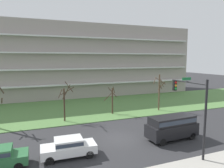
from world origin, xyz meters
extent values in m
plane|color=#2D2D30|center=(0.00, 0.00, 0.00)|extent=(160.00, 160.00, 0.00)
cube|color=#547F42|center=(0.00, 14.00, 0.04)|extent=(80.00, 16.00, 0.08)
cube|color=#9E938C|center=(0.00, 28.50, 7.55)|extent=(54.29, 13.01, 15.10)
cube|color=silver|center=(0.00, 21.55, 3.02)|extent=(52.12, 0.90, 0.24)
cube|color=silver|center=(0.00, 21.55, 6.04)|extent=(52.12, 0.90, 0.24)
cube|color=silver|center=(0.00, 21.55, 9.06)|extent=(52.12, 0.90, 0.24)
cube|color=silver|center=(0.00, 21.55, 12.08)|extent=(52.12, 0.90, 0.24)
cylinder|color=#423023|center=(-11.33, 7.98, 3.22)|extent=(0.33, 1.33, 0.87)
cylinder|color=#423023|center=(-4.35, 7.82, 2.14)|extent=(0.21, 0.21, 4.28)
cylinder|color=#423023|center=(-4.30, 8.03, 3.30)|extent=(0.51, 0.20, 0.92)
cylinder|color=#423023|center=(-4.77, 8.10, 3.60)|extent=(0.67, 0.96, 1.01)
cylinder|color=#423023|center=(-3.84, 8.61, 3.80)|extent=(1.66, 1.13, 1.16)
cylinder|color=#423023|center=(-3.79, 7.27, 4.52)|extent=(1.21, 1.22, 1.56)
cylinder|color=#423023|center=(-3.86, 8.07, 4.05)|extent=(0.61, 1.08, 1.52)
cylinder|color=#4C3828|center=(2.65, 8.96, 1.91)|extent=(0.23, 0.23, 3.81)
cylinder|color=#4C3828|center=(2.80, 8.78, 3.60)|extent=(0.50, 0.44, 1.03)
cylinder|color=#4C3828|center=(2.43, 8.40, 3.30)|extent=(1.24, 0.55, 1.46)
cylinder|color=#4C3828|center=(2.21, 9.67, 2.44)|extent=(1.51, 1.00, 0.94)
cylinder|color=brown|center=(10.09, 8.27, 2.81)|extent=(0.23, 0.23, 5.63)
cylinder|color=brown|center=(10.25, 7.98, 4.64)|extent=(0.69, 0.44, 0.65)
cylinder|color=brown|center=(9.82, 7.58, 4.69)|extent=(1.48, 0.65, 1.09)
cylinder|color=brown|center=(10.16, 7.98, 3.78)|extent=(0.69, 0.28, 0.91)
cylinder|color=brown|center=(10.32, 7.85, 4.08)|extent=(0.94, 0.58, 0.83)
cylinder|color=brown|center=(10.66, 8.50, 3.81)|extent=(0.59, 1.26, 1.46)
cylinder|color=brown|center=(9.58, 8.77, 4.64)|extent=(1.12, 1.12, 0.98)
cube|color=white|center=(-5.50, -2.00, 0.67)|extent=(4.46, 1.96, 0.70)
cube|color=white|center=(-5.50, -2.00, 1.29)|extent=(2.26, 1.74, 0.55)
cube|color=#2D3847|center=(-5.50, -2.00, 1.29)|extent=(2.22, 1.77, 0.30)
cylinder|color=black|center=(-3.93, -1.27, 0.32)|extent=(0.65, 0.24, 0.64)
cylinder|color=black|center=(-3.99, -2.85, 0.32)|extent=(0.65, 0.24, 0.64)
cylinder|color=black|center=(-7.01, -1.15, 0.32)|extent=(0.65, 0.24, 0.64)
cylinder|color=black|center=(-7.07, -2.73, 0.32)|extent=(0.65, 0.24, 0.64)
cube|color=black|center=(4.65, -2.00, 0.98)|extent=(5.29, 2.26, 1.25)
cube|color=black|center=(4.65, -2.00, 1.98)|extent=(4.69, 2.07, 0.75)
cube|color=#2D3847|center=(4.65, -2.00, 1.98)|extent=(4.60, 2.10, 0.41)
cylinder|color=black|center=(6.43, -1.02, 0.36)|extent=(0.73, 0.26, 0.72)
cylinder|color=black|center=(6.52, -2.80, 0.36)|extent=(0.73, 0.26, 0.72)
cylinder|color=black|center=(2.79, -1.20, 0.36)|extent=(0.73, 0.26, 0.72)
cylinder|color=black|center=(2.88, -2.98, 0.36)|extent=(0.73, 0.26, 0.72)
cylinder|color=black|center=(-9.19, -1.23, 0.32)|extent=(0.64, 0.23, 0.64)
cylinder|color=black|center=(-9.22, -2.81, 0.32)|extent=(0.64, 0.23, 0.64)
cylinder|color=black|center=(4.10, -6.60, 3.22)|extent=(0.18, 0.18, 6.44)
cylinder|color=black|center=(4.10, -4.59, 6.04)|extent=(0.12, 4.01, 0.12)
cube|color=black|center=(4.10, -2.89, 5.54)|extent=(0.28, 0.28, 0.90)
sphere|color=red|center=(4.10, -3.04, 5.84)|extent=(0.20, 0.20, 0.20)
sphere|color=#F2A519|center=(4.10, -3.04, 5.56)|extent=(0.20, 0.20, 0.20)
sphere|color=green|center=(4.10, -3.04, 5.28)|extent=(0.20, 0.20, 0.20)
cube|color=#197238|center=(4.10, -4.39, 6.29)|extent=(0.90, 0.04, 0.24)
camera|label=1|loc=(-8.09, -18.21, 7.95)|focal=33.13mm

